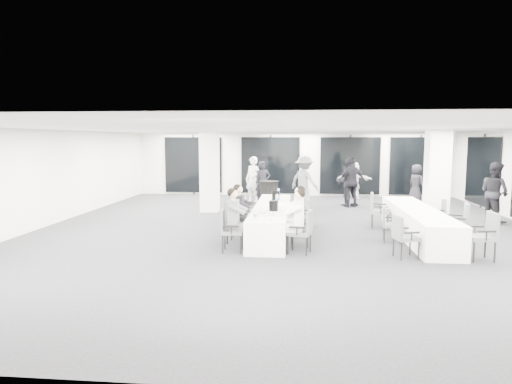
# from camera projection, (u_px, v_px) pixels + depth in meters

# --- Properties ---
(room) EXTENTS (14.04, 16.04, 2.84)m
(room) POSITION_uv_depth(u_px,v_px,m) (319.00, 178.00, 13.38)
(room) COLOR black
(room) RESTS_ON ground
(column_left) EXTENTS (0.60, 0.60, 2.80)m
(column_left) POSITION_uv_depth(u_px,v_px,m) (210.00, 172.00, 15.80)
(column_left) COLOR white
(column_left) RESTS_ON floor
(column_right) EXTENTS (0.60, 0.60, 2.80)m
(column_right) POSITION_uv_depth(u_px,v_px,m) (437.00, 179.00, 12.95)
(column_right) COLOR white
(column_right) RESTS_ON floor
(banquet_table_main) EXTENTS (0.90, 5.00, 0.75)m
(banquet_table_main) POSITION_uv_depth(u_px,v_px,m) (272.00, 220.00, 12.21)
(banquet_table_main) COLOR white
(banquet_table_main) RESTS_ON floor
(banquet_table_side) EXTENTS (0.90, 5.00, 0.75)m
(banquet_table_side) POSITION_uv_depth(u_px,v_px,m) (417.00, 223.00, 11.73)
(banquet_table_side) COLOR white
(banquet_table_side) RESTS_ON floor
(cocktail_table) EXTENTS (0.73, 0.73, 1.02)m
(cocktail_table) POSITION_uv_depth(u_px,v_px,m) (269.00, 195.00, 16.43)
(cocktail_table) COLOR black
(cocktail_table) RESTS_ON floor
(chair_main_left_near) EXTENTS (0.50, 0.56, 0.96)m
(chair_main_left_near) POSITION_uv_depth(u_px,v_px,m) (229.00, 228.00, 10.24)
(chair_main_left_near) COLOR #4F5257
(chair_main_left_near) RESTS_ON floor
(chair_main_left_second) EXTENTS (0.56, 0.62, 1.03)m
(chair_main_left_second) POSITION_uv_depth(u_px,v_px,m) (234.00, 219.00, 11.13)
(chair_main_left_second) COLOR #4F5257
(chair_main_left_second) RESTS_ON floor
(chair_main_left_mid) EXTENTS (0.50, 0.55, 0.92)m
(chair_main_left_mid) POSITION_uv_depth(u_px,v_px,m) (239.00, 216.00, 11.94)
(chair_main_left_mid) COLOR #4F5257
(chair_main_left_mid) RESTS_ON floor
(chair_main_left_fourth) EXTENTS (0.51, 0.54, 0.89)m
(chair_main_left_fourth) POSITION_uv_depth(u_px,v_px,m) (243.00, 211.00, 12.80)
(chair_main_left_fourth) COLOR #4F5257
(chair_main_left_fourth) RESTS_ON floor
(chair_main_left_far) EXTENTS (0.49, 0.53, 0.87)m
(chair_main_left_far) POSITION_uv_depth(u_px,v_px,m) (248.00, 206.00, 13.89)
(chair_main_left_far) COLOR #4F5257
(chair_main_left_far) RESTS_ON floor
(chair_main_right_near) EXTENTS (0.59, 0.62, 0.97)m
(chair_main_right_near) POSITION_uv_depth(u_px,v_px,m) (303.00, 229.00, 10.05)
(chair_main_right_near) COLOR #4F5257
(chair_main_right_near) RESTS_ON floor
(chair_main_right_second) EXTENTS (0.47, 0.52, 0.88)m
(chair_main_right_second) POSITION_uv_depth(u_px,v_px,m) (303.00, 225.00, 10.79)
(chair_main_right_second) COLOR #4F5257
(chair_main_right_second) RESTS_ON floor
(chair_main_right_mid) EXTENTS (0.50, 0.56, 0.97)m
(chair_main_right_mid) POSITION_uv_depth(u_px,v_px,m) (303.00, 215.00, 11.89)
(chair_main_right_mid) COLOR #4F5257
(chair_main_right_mid) RESTS_ON floor
(chair_main_right_fourth) EXTENTS (0.53, 0.57, 0.91)m
(chair_main_right_fourth) POSITION_uv_depth(u_px,v_px,m) (303.00, 211.00, 12.80)
(chair_main_right_fourth) COLOR #4F5257
(chair_main_right_fourth) RESTS_ON floor
(chair_main_right_far) EXTENTS (0.54, 0.60, 1.04)m
(chair_main_right_far) POSITION_uv_depth(u_px,v_px,m) (303.00, 204.00, 13.63)
(chair_main_right_far) COLOR #4F5257
(chair_main_right_far) RESTS_ON floor
(chair_side_left_near) EXTENTS (0.55, 0.58, 0.91)m
(chair_side_left_near) POSITION_uv_depth(u_px,v_px,m) (403.00, 234.00, 9.68)
(chair_side_left_near) COLOR #4F5257
(chair_side_left_near) RESTS_ON floor
(chair_side_left_mid) EXTENTS (0.50, 0.53, 0.87)m
(chair_side_left_mid) POSITION_uv_depth(u_px,v_px,m) (389.00, 222.00, 11.21)
(chair_side_left_mid) COLOR #4F5257
(chair_side_left_mid) RESTS_ON floor
(chair_side_left_far) EXTENTS (0.56, 0.61, 1.01)m
(chair_side_left_far) POSITION_uv_depth(u_px,v_px,m) (377.00, 208.00, 12.90)
(chair_side_left_far) COLOR #4F5257
(chair_side_left_far) RESTS_ON floor
(chair_side_right_near) EXTENTS (0.54, 0.60, 1.01)m
(chair_side_right_near) POSITION_uv_depth(u_px,v_px,m) (485.00, 233.00, 9.51)
(chair_side_right_near) COLOR #4F5257
(chair_side_right_near) RESTS_ON floor
(chair_side_right_mid) EXTENTS (0.59, 0.62, 1.00)m
(chair_side_right_mid) POSITION_uv_depth(u_px,v_px,m) (460.00, 221.00, 11.00)
(chair_side_right_mid) COLOR #4F5257
(chair_side_right_mid) RESTS_ON floor
(chair_side_right_far) EXTENTS (0.52, 0.55, 0.86)m
(chair_side_right_far) POSITION_uv_depth(u_px,v_px,m) (437.00, 212.00, 12.78)
(chair_side_right_far) COLOR #4F5257
(chair_side_right_far) RESTS_ON floor
(seated_guest_a) EXTENTS (0.50, 0.38, 1.44)m
(seated_guest_a) POSITION_uv_depth(u_px,v_px,m) (236.00, 216.00, 10.20)
(seated_guest_a) COLOR slate
(seated_guest_a) RESTS_ON floor
(seated_guest_b) EXTENTS (0.50, 0.38, 1.44)m
(seated_guest_b) POSITION_uv_depth(u_px,v_px,m) (241.00, 210.00, 11.08)
(seated_guest_b) COLOR black
(seated_guest_b) RESTS_ON floor
(seated_guest_c) EXTENTS (0.50, 0.38, 1.44)m
(seated_guest_c) POSITION_uv_depth(u_px,v_px,m) (296.00, 217.00, 10.05)
(seated_guest_c) COLOR white
(seated_guest_c) RESTS_ON floor
(seated_guest_d) EXTENTS (0.50, 0.38, 1.44)m
(seated_guest_d) POSITION_uv_depth(u_px,v_px,m) (296.00, 212.00, 10.76)
(seated_guest_d) COLOR white
(seated_guest_d) RESTS_ON floor
(standing_guest_a) EXTENTS (0.83, 0.74, 1.88)m
(standing_guest_a) POSITION_uv_depth(u_px,v_px,m) (263.00, 180.00, 17.73)
(standing_guest_a) COLOR black
(standing_guest_a) RESTS_ON floor
(standing_guest_b) EXTENTS (1.00, 0.65, 2.01)m
(standing_guest_b) POSITION_uv_depth(u_px,v_px,m) (348.00, 179.00, 17.22)
(standing_guest_b) COLOR black
(standing_guest_b) RESTS_ON floor
(standing_guest_c) EXTENTS (1.52, 1.42, 2.14)m
(standing_guest_c) POSITION_uv_depth(u_px,v_px,m) (304.00, 177.00, 17.28)
(standing_guest_c) COLOR slate
(standing_guest_c) RESTS_ON floor
(standing_guest_d) EXTENTS (1.42, 1.13, 2.12)m
(standing_guest_d) POSITION_uv_depth(u_px,v_px,m) (352.00, 179.00, 16.85)
(standing_guest_d) COLOR black
(standing_guest_d) RESTS_ON floor
(standing_guest_e) EXTENTS (0.86, 0.97, 1.71)m
(standing_guest_e) POSITION_uv_depth(u_px,v_px,m) (416.00, 181.00, 18.26)
(standing_guest_e) COLOR black
(standing_guest_e) RESTS_ON floor
(standing_guest_f) EXTENTS (1.75, 1.04, 1.79)m
(standing_guest_f) POSITION_uv_depth(u_px,v_px,m) (354.00, 178.00, 19.29)
(standing_guest_f) COLOR white
(standing_guest_f) RESTS_ON floor
(standing_guest_g) EXTENTS (0.96, 0.90, 2.07)m
(standing_guest_g) POSITION_uv_depth(u_px,v_px,m) (253.00, 177.00, 18.10)
(standing_guest_g) COLOR white
(standing_guest_g) RESTS_ON floor
(standing_guest_h) EXTENTS (0.98, 1.17, 2.08)m
(standing_guest_h) POSITION_uv_depth(u_px,v_px,m) (495.00, 188.00, 13.79)
(standing_guest_h) COLOR black
(standing_guest_h) RESTS_ON floor
(ice_bucket_near) EXTENTS (0.23, 0.23, 0.26)m
(ice_bucket_near) POSITION_uv_depth(u_px,v_px,m) (273.00, 206.00, 11.31)
(ice_bucket_near) COLOR black
(ice_bucket_near) RESTS_ON banquet_table_main
(ice_bucket_far) EXTENTS (0.23, 0.23, 0.26)m
(ice_bucket_far) POSITION_uv_depth(u_px,v_px,m) (276.00, 196.00, 13.32)
(ice_bucket_far) COLOR black
(ice_bucket_far) RESTS_ON banquet_table_main
(water_bottle_a) EXTENTS (0.06, 0.06, 0.19)m
(water_bottle_a) POSITION_uv_depth(u_px,v_px,m) (255.00, 215.00, 10.17)
(water_bottle_a) COLOR silver
(water_bottle_a) RESTS_ON banquet_table_main
(water_bottle_b) EXTENTS (0.08, 0.08, 0.24)m
(water_bottle_b) POSITION_uv_depth(u_px,v_px,m) (277.00, 199.00, 12.66)
(water_bottle_b) COLOR silver
(water_bottle_b) RESTS_ON banquet_table_main
(water_bottle_c) EXTENTS (0.08, 0.08, 0.24)m
(water_bottle_c) POSITION_uv_depth(u_px,v_px,m) (278.00, 193.00, 14.16)
(water_bottle_c) COLOR silver
(water_bottle_c) RESTS_ON banquet_table_main
(plate_a) EXTENTS (0.21, 0.21, 0.03)m
(plate_a) POSITION_uv_depth(u_px,v_px,m) (263.00, 213.00, 10.92)
(plate_a) COLOR white
(plate_a) RESTS_ON banquet_table_main
(plate_b) EXTENTS (0.18, 0.18, 0.03)m
(plate_b) POSITION_uv_depth(u_px,v_px,m) (272.00, 215.00, 10.61)
(plate_b) COLOR white
(plate_b) RESTS_ON banquet_table_main
(plate_c) EXTENTS (0.18, 0.18, 0.03)m
(plate_c) POSITION_uv_depth(u_px,v_px,m) (275.00, 209.00, 11.62)
(plate_c) COLOR white
(plate_c) RESTS_ON banquet_table_main
(wine_glass) EXTENTS (0.07, 0.07, 0.19)m
(wine_glass) POSITION_uv_depth(u_px,v_px,m) (271.00, 214.00, 9.95)
(wine_glass) COLOR silver
(wine_glass) RESTS_ON banquet_table_main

